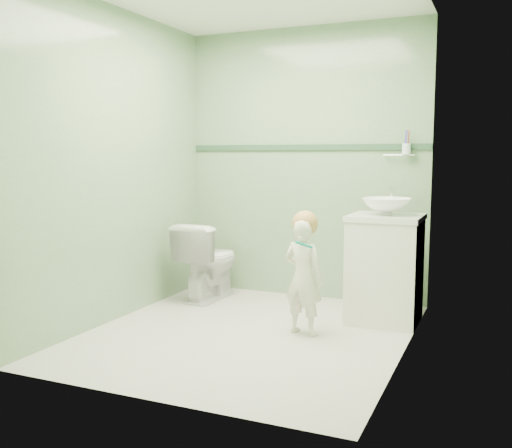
% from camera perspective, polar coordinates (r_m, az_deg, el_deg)
% --- Properties ---
extents(ground, '(2.50, 2.50, 0.00)m').
position_cam_1_polar(ground, '(4.23, -0.82, -10.76)').
color(ground, beige).
rests_on(ground, ground).
extents(room_shell, '(2.50, 2.54, 2.40)m').
position_cam_1_polar(room_shell, '(4.04, -0.85, 5.70)').
color(room_shell, '#76A072').
rests_on(room_shell, ground).
extents(trim_stripe, '(2.20, 0.02, 0.05)m').
position_cam_1_polar(trim_stripe, '(5.19, 4.80, 7.56)').
color(trim_stripe, '#2D5037').
rests_on(trim_stripe, room_shell).
extents(vanity, '(0.52, 0.50, 0.80)m').
position_cam_1_polar(vanity, '(4.54, 12.61, -4.51)').
color(vanity, white).
rests_on(vanity, ground).
extents(counter, '(0.54, 0.52, 0.04)m').
position_cam_1_polar(counter, '(4.48, 12.75, 0.64)').
color(counter, white).
rests_on(counter, vanity).
extents(basin, '(0.37, 0.37, 0.13)m').
position_cam_1_polar(basin, '(4.48, 12.78, 1.71)').
color(basin, white).
rests_on(basin, counter).
extents(faucet, '(0.03, 0.13, 0.18)m').
position_cam_1_polar(faucet, '(4.65, 13.22, 2.87)').
color(faucet, silver).
rests_on(faucet, counter).
extents(cup_holder, '(0.26, 0.07, 0.21)m').
position_cam_1_polar(cup_holder, '(4.93, 14.56, 7.19)').
color(cup_holder, silver).
rests_on(cup_holder, room_shell).
extents(toilet, '(0.42, 0.70, 0.69)m').
position_cam_1_polar(toilet, '(5.17, -4.69, -3.62)').
color(toilet, white).
rests_on(toilet, ground).
extents(toddler, '(0.34, 0.26, 0.83)m').
position_cam_1_polar(toddler, '(4.13, 4.71, -5.25)').
color(toddler, white).
rests_on(toddler, ground).
extents(hair_cap, '(0.19, 0.19, 0.19)m').
position_cam_1_polar(hair_cap, '(4.10, 4.87, 0.05)').
color(hair_cap, '#BC8547').
rests_on(hair_cap, toddler).
extents(teal_toothbrush, '(0.11, 0.14, 0.08)m').
position_cam_1_polar(teal_toothbrush, '(3.95, 4.71, -1.97)').
color(teal_toothbrush, '#049084').
rests_on(teal_toothbrush, toddler).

